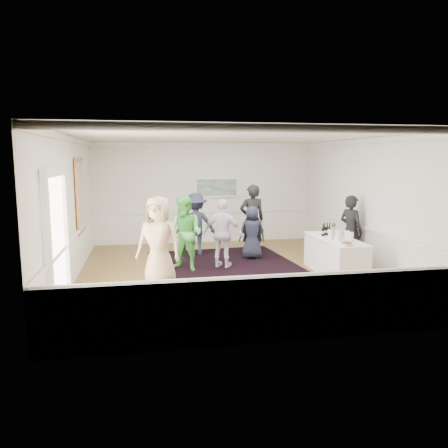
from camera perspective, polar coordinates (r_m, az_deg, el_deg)
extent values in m
plane|color=olive|center=(10.45, 0.46, -6.44)|extent=(8.00, 8.00, 0.00)
cube|color=white|center=(10.10, 0.48, 11.37)|extent=(7.00, 8.00, 0.02)
cube|color=white|center=(10.10, -19.44, 1.78)|extent=(0.02, 8.00, 3.20)
cube|color=white|center=(11.34, 18.13, 2.55)|extent=(0.02, 8.00, 3.20)
cube|color=white|center=(14.08, -2.61, 4.08)|extent=(7.00, 0.02, 3.20)
cube|color=white|center=(6.31, 7.36, -1.67)|extent=(7.00, 0.02, 3.20)
cube|color=#CC7A3C|center=(11.35, -18.26, 3.56)|extent=(0.04, 1.25, 1.85)
cube|color=white|center=(11.35, -18.14, 3.57)|extent=(0.01, 1.05, 1.65)
cube|color=white|center=(7.50, -21.94, -3.69)|extent=(0.10, 0.14, 2.40)
cube|color=white|center=(9.08, -19.92, -1.51)|extent=(0.10, 0.14, 2.40)
cube|color=white|center=(8.15, -21.32, 6.37)|extent=(0.10, 1.78, 0.16)
cube|color=white|center=(8.30, -21.07, -2.50)|extent=(0.02, 1.50, 2.40)
cube|color=white|center=(14.08, -0.97, 4.82)|extent=(1.44, 0.05, 0.66)
cube|color=#235E31|center=(14.05, -0.95, 4.81)|extent=(1.30, 0.01, 0.52)
cube|color=black|center=(10.87, 0.66, -5.79)|extent=(3.93, 4.95, 0.02)
cube|color=white|center=(10.61, 14.30, -4.15)|extent=(0.75, 2.06, 0.84)
cube|color=white|center=(10.53, 14.38, -1.89)|extent=(0.81, 2.12, 0.02)
imported|color=black|center=(11.45, 16.23, -0.85)|extent=(0.67, 0.78, 1.80)
imported|color=tan|center=(9.24, -8.55, -2.37)|extent=(1.11, 0.93, 1.94)
imported|color=#54C14D|center=(10.58, -5.03, -1.26)|extent=(1.12, 1.08, 1.81)
imported|color=silver|center=(10.81, -0.12, -1.25)|extent=(1.09, 0.88, 1.73)
imported|color=#1F2334|center=(12.19, -3.73, -0.07)|extent=(1.19, 0.76, 1.75)
imported|color=black|center=(12.41, 3.67, 0.61)|extent=(0.74, 0.50, 1.98)
imported|color=#1F2334|center=(11.81, 3.69, -1.11)|extent=(0.75, 0.54, 1.44)
cylinder|color=#7EC245|center=(10.25, 14.63, -1.43)|extent=(0.12, 0.12, 0.24)
cylinder|color=#DC4C40|center=(10.32, 15.76, -1.42)|extent=(0.12, 0.12, 0.24)
cylinder|color=#75A039|center=(10.35, 13.76, -1.31)|extent=(0.12, 0.12, 0.24)
cylinder|color=white|center=(10.14, 16.24, -1.61)|extent=(0.12, 0.12, 0.24)
cylinder|color=gold|center=(10.54, 14.73, -1.16)|extent=(0.12, 0.12, 0.24)
cylinder|color=silver|center=(10.67, 14.29, -1.06)|extent=(0.26, 0.26, 0.25)
imported|color=white|center=(9.73, 15.74, -2.53)|extent=(0.27, 0.27, 0.07)
cylinder|color=#965D3C|center=(9.72, 15.75, -2.41)|extent=(0.19, 0.19, 0.04)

